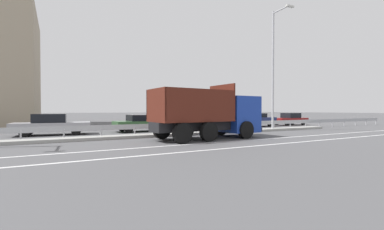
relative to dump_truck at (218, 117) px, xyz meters
The scene contains 13 objects.
ground_plane 2.66m from the dump_truck, 163.37° to the left, with size 320.00×320.00×0.00m, color #4C4C4F.
lane_strip_0 2.44m from the dump_truck, 116.61° to the right, with size 54.10×0.16×0.01m, color silver.
lane_strip_1 4.15m from the dump_truck, 103.68° to the right, with size 54.10×0.16×0.01m, color silver.
median_island 3.51m from the dump_truck, 132.54° to the left, with size 29.75×1.10×0.18m, color gray.
median_guardrail 4.03m from the dump_truck, 124.17° to the left, with size 54.10×0.09×0.78m.
dump_truck is the anchor object (origin of this frame).
median_road_sign 2.98m from the dump_truck, 54.59° to the left, with size 0.85×0.16×2.27m.
street_lamp_1 8.38m from the dump_truck, 17.89° to the left, with size 0.71×2.00×9.77m.
parked_car_2 11.31m from the dump_truck, 143.16° to the left, with size 4.90×2.28×1.44m.
parked_car_3 7.36m from the dump_truck, 112.53° to the left, with size 4.28×2.18×1.33m.
parked_car_4 7.99m from the dump_truck, 65.73° to the left, with size 4.60×2.11×1.38m.
parked_car_5 11.46m from the dump_truck, 37.63° to the left, with size 4.59×2.04×1.37m.
parked_car_6 16.19m from the dump_truck, 26.10° to the left, with size 3.99×2.01×1.37m.
Camera 1 is at (-6.61, -13.75, 1.70)m, focal length 24.00 mm.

